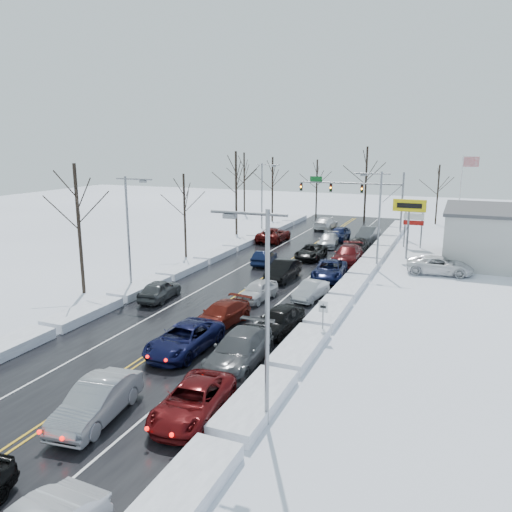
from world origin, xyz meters
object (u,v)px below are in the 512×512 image
at_px(traffic_signal_mast, 361,192).
at_px(oncoming_car_0, 264,264).
at_px(tires_plus_sign, 409,210).
at_px(flagpole, 462,190).

height_order(traffic_signal_mast, oncoming_car_0, traffic_signal_mast).
bearing_deg(tires_plus_sign, oncoming_car_0, -147.47).
bearing_deg(flagpole, oncoming_car_0, -127.90).
bearing_deg(flagpole, traffic_signal_mast, -170.27).
bearing_deg(traffic_signal_mast, oncoming_car_0, -105.00).
bearing_deg(oncoming_car_0, traffic_signal_mast, -108.35).
xyz_separation_m(tires_plus_sign, oncoming_car_0, (-12.38, -7.90, -4.99)).
distance_m(tires_plus_sign, oncoming_car_0, 15.51).
bearing_deg(flagpole, tires_plus_sign, -108.44).
distance_m(traffic_signal_mast, flagpole, 11.90).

